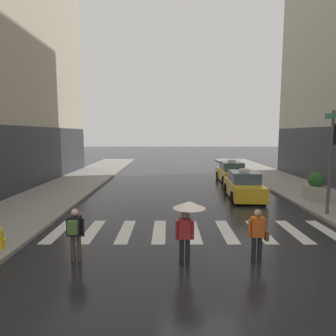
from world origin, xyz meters
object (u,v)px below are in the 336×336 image
pedestrian_with_backpack (74,231)px  planter_near_corner (314,187)px  pedestrian_with_umbrella (186,215)px  taxi_second (230,173)px  taxi_lead (242,186)px  traffic_light_pole (332,148)px  pedestrian_with_handbag (256,233)px

pedestrian_with_backpack → planter_near_corner: bearing=34.4°
pedestrian_with_umbrella → taxi_second: bearing=73.1°
pedestrian_with_umbrella → pedestrian_with_backpack: bearing=176.2°
planter_near_corner → pedestrian_with_backpack: bearing=-145.6°
taxi_lead → pedestrian_with_umbrella: 9.99m
pedestrian_with_umbrella → traffic_light_pole: bearing=35.5°
taxi_lead → pedestrian_with_umbrella: size_ratio=2.38×
taxi_second → pedestrian_with_backpack: (-7.98, -14.87, 0.25)m
taxi_second → pedestrian_with_backpack: 16.87m
traffic_light_pole → pedestrian_with_backpack: bearing=-155.3°
traffic_light_pole → pedestrian_with_backpack: size_ratio=2.91×
taxi_second → pedestrian_with_backpack: taxi_second is taller
taxi_second → pedestrian_with_backpack: size_ratio=2.76×
pedestrian_with_backpack → planter_near_corner: 13.62m
planter_near_corner → taxi_lead: bearing=162.8°
taxi_lead → pedestrian_with_handbag: 9.13m
traffic_light_pole → pedestrian_with_umbrella: bearing=-144.5°
traffic_light_pole → pedestrian_with_backpack: traffic_light_pole is taller
traffic_light_pole → taxi_lead: 5.66m
taxi_lead → pedestrian_with_backpack: (-7.42, -8.88, 0.25)m
traffic_light_pole → planter_near_corner: traffic_light_pole is taller
pedestrian_with_umbrella → planter_near_corner: 11.17m
pedestrian_with_backpack → pedestrian_with_handbag: same height
pedestrian_with_backpack → traffic_light_pole: bearing=24.7°
traffic_light_pole → pedestrian_with_backpack: (-10.41, -4.79, -2.29)m
taxi_second → pedestrian_with_backpack: bearing=-118.2°
taxi_second → pedestrian_with_handbag: size_ratio=2.76×
taxi_lead → pedestrian_with_backpack: taxi_lead is taller
pedestrian_with_backpack → pedestrian_with_handbag: (5.51, -0.05, -0.04)m
pedestrian_with_handbag → traffic_light_pole: bearing=44.7°
taxi_lead → pedestrian_with_handbag: size_ratio=2.80×
pedestrian_with_backpack → planter_near_corner: size_ratio=1.03×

